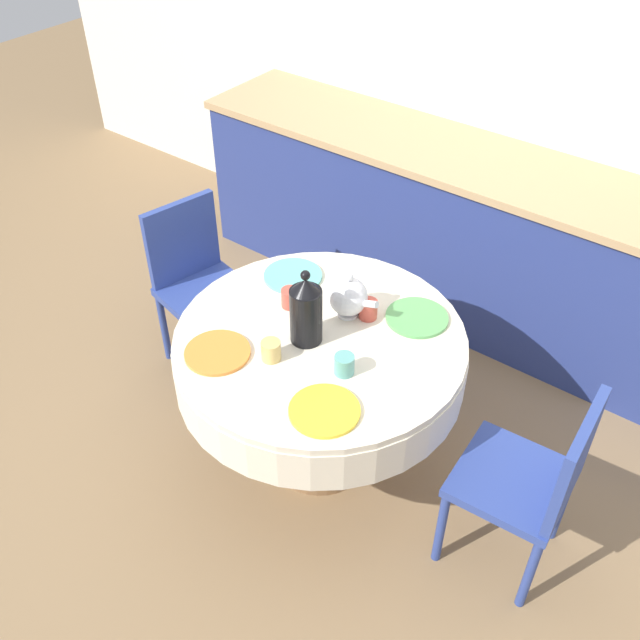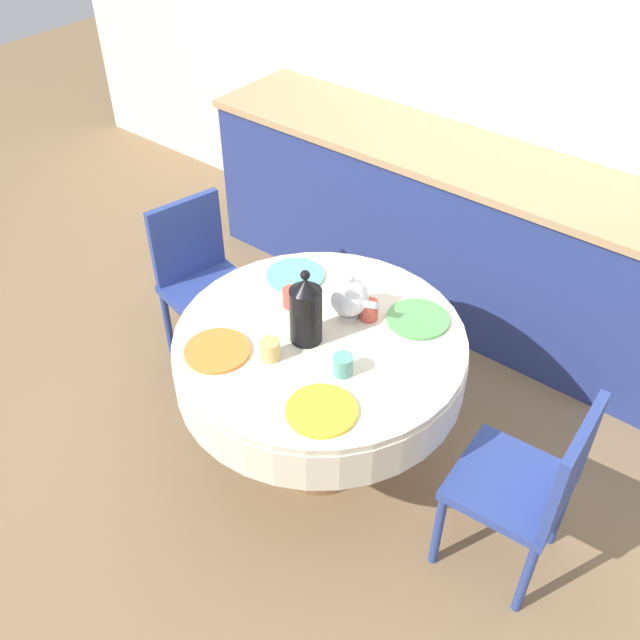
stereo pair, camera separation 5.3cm
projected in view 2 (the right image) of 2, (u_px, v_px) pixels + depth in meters
name	position (u px, v px, depth m)	size (l,w,h in m)	color
ground_plane	(320.00, 456.00, 3.26)	(12.00, 12.00, 0.00)	#8E704C
wall_back	(539.00, 66.00, 3.44)	(7.00, 0.05, 2.60)	silver
kitchen_counter	(480.00, 241.00, 3.78)	(3.24, 0.64, 0.92)	navy
dining_table	(320.00, 359.00, 2.87)	(1.16, 1.16, 0.73)	olive
chair_left	(532.00, 484.00, 2.54)	(0.43, 0.43, 0.86)	#2D428E
chair_right	(202.00, 277.00, 3.49)	(0.48, 0.48, 0.86)	#2D428E
plate_near_left	(217.00, 351.00, 2.71)	(0.25, 0.25, 0.01)	orange
cup_near_left	(270.00, 350.00, 2.66)	(0.07, 0.07, 0.08)	#DBB766
plate_near_right	(322.00, 411.00, 2.47)	(0.25, 0.25, 0.01)	yellow
cup_near_right	(343.00, 365.00, 2.60)	(0.07, 0.07, 0.08)	#5BA39E
plate_far_left	(295.00, 275.00, 3.08)	(0.25, 0.25, 0.01)	#60BCB7
cup_far_left	(292.00, 297.00, 2.91)	(0.07, 0.07, 0.08)	#CC4C3D
plate_far_right	(418.00, 319.00, 2.85)	(0.25, 0.25, 0.01)	#5BA85B
cup_far_right	(369.00, 310.00, 2.84)	(0.07, 0.07, 0.08)	#CC4C3D
coffee_carafe	(306.00, 310.00, 2.68)	(0.13, 0.13, 0.33)	black
teapot	(349.00, 297.00, 2.83)	(0.22, 0.16, 0.20)	white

